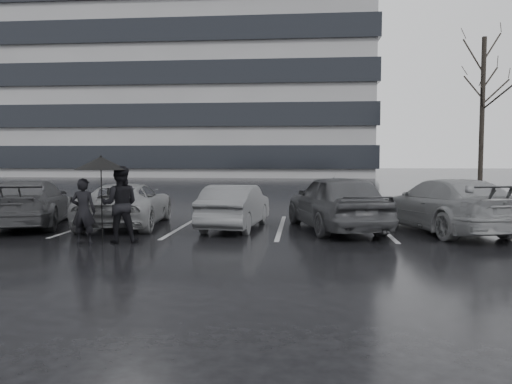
{
  "coord_description": "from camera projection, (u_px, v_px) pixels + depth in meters",
  "views": [
    {
      "loc": [
        1.18,
        -11.55,
        1.98
      ],
      "look_at": [
        0.03,
        1.0,
        1.1
      ],
      "focal_mm": 35.0,
      "sensor_mm": 36.0,
      "label": 1
    }
  ],
  "objects": [
    {
      "name": "ground",
      "position": [
        251.0,
        242.0,
        11.72
      ],
      "size": [
        160.0,
        160.0,
        0.0
      ],
      "primitive_type": "plane",
      "color": "black",
      "rests_on": "ground"
    },
    {
      "name": "office_building",
      "position": [
        111.0,
        55.0,
        60.41
      ],
      "size": [
        61.0,
        26.0,
        29.0
      ],
      "color": "gray",
      "rests_on": "ground"
    },
    {
      "name": "car_main",
      "position": [
        336.0,
        202.0,
        13.57
      ],
      "size": [
        2.95,
        4.83,
        1.54
      ],
      "primitive_type": "imported",
      "rotation": [
        0.0,
        0.0,
        3.41
      ],
      "color": "black",
      "rests_on": "ground"
    },
    {
      "name": "car_west_a",
      "position": [
        235.0,
        206.0,
        13.89
      ],
      "size": [
        1.67,
        3.82,
        1.22
      ],
      "primitive_type": "imported",
      "rotation": [
        0.0,
        0.0,
        3.04
      ],
      "color": "#2E2E31",
      "rests_on": "ground"
    },
    {
      "name": "car_west_b",
      "position": [
        127.0,
        204.0,
        14.45
      ],
      "size": [
        2.49,
        4.62,
        1.23
      ],
      "primitive_type": "imported",
      "rotation": [
        0.0,
        0.0,
        3.24
      ],
      "color": "#535456",
      "rests_on": "ground"
    },
    {
      "name": "car_west_c",
      "position": [
        30.0,
        203.0,
        14.3
      ],
      "size": [
        3.16,
        4.94,
        1.33
      ],
      "primitive_type": "imported",
      "rotation": [
        0.0,
        0.0,
        3.45
      ],
      "color": "black",
      "rests_on": "ground"
    },
    {
      "name": "car_east",
      "position": [
        446.0,
        205.0,
        13.28
      ],
      "size": [
        3.24,
        5.24,
        1.42
      ],
      "primitive_type": "imported",
      "rotation": [
        0.0,
        0.0,
        3.42
      ],
      "color": "#535456",
      "rests_on": "ground"
    },
    {
      "name": "pedestrian_left",
      "position": [
        83.0,
        211.0,
        11.34
      ],
      "size": [
        0.57,
        0.4,
        1.51
      ],
      "primitive_type": "imported",
      "rotation": [
        0.0,
        0.0,
        3.21
      ],
      "color": "black",
      "rests_on": "ground"
    },
    {
      "name": "pedestrian_right",
      "position": [
        120.0,
        204.0,
        11.55
      ],
      "size": [
        1.0,
        0.86,
        1.78
      ],
      "primitive_type": "imported",
      "rotation": [
        0.0,
        0.0,
        3.37
      ],
      "color": "black",
      "rests_on": "ground"
    },
    {
      "name": "umbrella",
      "position": [
        101.0,
        163.0,
        11.45
      ],
      "size": [
        1.19,
        1.19,
        2.03
      ],
      "color": "black",
      "rests_on": "ground"
    },
    {
      "name": "stall_stripes",
      "position": [
        232.0,
        226.0,
        14.27
      ],
      "size": [
        19.72,
        5.0,
        0.0
      ],
      "color": "gray",
      "rests_on": "ground"
    },
    {
      "name": "tree_north",
      "position": [
        482.0,
        116.0,
        27.3
      ],
      "size": [
        0.26,
        0.26,
        8.5
      ],
      "primitive_type": "cylinder",
      "color": "black",
      "rests_on": "ground"
    }
  ]
}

